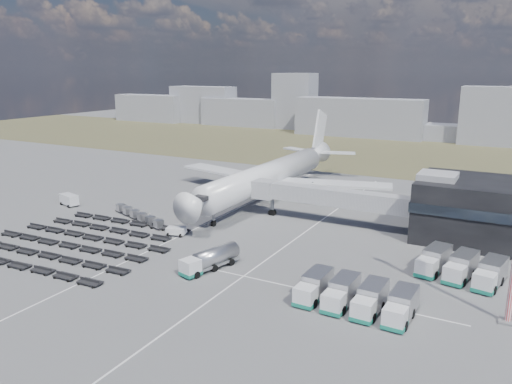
% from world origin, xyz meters
% --- Properties ---
extents(ground, '(420.00, 420.00, 0.00)m').
position_xyz_m(ground, '(0.00, 0.00, 0.00)').
color(ground, '#565659').
rests_on(ground, ground).
extents(grass_strip, '(420.00, 90.00, 0.01)m').
position_xyz_m(grass_strip, '(0.00, 110.00, 0.01)').
color(grass_strip, '#433D28').
rests_on(grass_strip, ground).
extents(lane_markings, '(47.12, 110.00, 0.01)m').
position_xyz_m(lane_markings, '(9.77, 3.00, 0.01)').
color(lane_markings, silver).
rests_on(lane_markings, ground).
extents(jet_bridge, '(30.30, 3.80, 7.05)m').
position_xyz_m(jet_bridge, '(15.90, 20.42, 5.05)').
color(jet_bridge, '#939399').
rests_on(jet_bridge, ground).
extents(airliner, '(51.59, 64.53, 17.62)m').
position_xyz_m(airliner, '(0.00, 32.38, 5.29)').
color(airliner, silver).
rests_on(airliner, ground).
extents(skyline, '(292.51, 25.86, 25.95)m').
position_xyz_m(skyline, '(-4.86, 150.36, 9.15)').
color(skyline, gray).
rests_on(skyline, ground).
extents(fuel_tanker, '(4.85, 9.76, 3.06)m').
position_xyz_m(fuel_tanker, '(10.62, -8.13, 1.53)').
color(fuel_tanker, silver).
rests_on(fuel_tanker, ground).
extents(pushback_tug, '(3.59, 2.62, 1.46)m').
position_xyz_m(pushback_tug, '(-2.68, 1.51, 0.73)').
color(pushback_tug, silver).
rests_on(pushback_tug, ground).
extents(utility_van, '(4.90, 3.12, 2.40)m').
position_xyz_m(utility_van, '(-34.11, 6.50, 1.20)').
color(utility_van, silver).
rests_on(utility_van, ground).
extents(catering_truck, '(2.84, 6.71, 3.06)m').
position_xyz_m(catering_truck, '(3.27, 34.77, 1.57)').
color(catering_truck, silver).
rests_on(catering_truck, ground).
extents(service_trucks_near, '(13.44, 7.70, 2.94)m').
position_xyz_m(service_trucks_near, '(32.36, -9.94, 1.60)').
color(service_trucks_near, silver).
rests_on(service_trucks_near, ground).
extents(service_trucks_far, '(11.36, 9.41, 3.07)m').
position_xyz_m(service_trucks_far, '(42.31, 5.34, 1.67)').
color(service_trucks_far, silver).
rests_on(service_trucks_far, ground).
extents(uld_row, '(16.09, 6.93, 1.51)m').
position_xyz_m(uld_row, '(-14.42, 5.41, 0.90)').
color(uld_row, black).
rests_on(uld_row, ground).
extents(baggage_dollies, '(31.79, 26.31, 0.80)m').
position_xyz_m(baggage_dollies, '(-14.40, -9.32, 0.40)').
color(baggage_dollies, black).
rests_on(baggage_dollies, ground).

